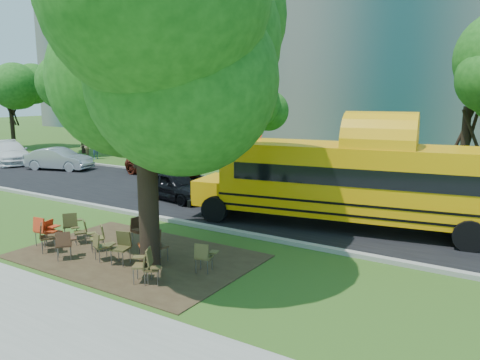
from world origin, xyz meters
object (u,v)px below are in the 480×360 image
Objects in this scene: chair_2 at (64,242)px; bg_car_white at (10,153)px; chair_9 at (82,229)px; chair_0 at (43,228)px; bg_car_silver at (59,159)px; chair_3 at (98,235)px; chair_7 at (149,266)px; chair_14 at (52,230)px; chair_8 at (71,223)px; chair_5 at (120,245)px; school_bus at (374,182)px; bg_car_red at (164,164)px; pedestrian_a at (96,148)px; pedestrian_b at (85,146)px; chair_10 at (138,228)px; chair_13 at (204,255)px; main_tree at (142,41)px; chair_4 at (101,244)px; chair_6 at (144,262)px; chair_1 at (46,235)px; chair_11 at (147,242)px.

bg_car_white is (-19.27, 10.32, 0.20)m from chair_2.
chair_0 is at bearing 77.84° from chair_9.
bg_car_silver reaches higher than chair_0.
chair_3 is 1.03× the size of chair_7.
chair_8 is at bearing 157.22° from chair_14.
chair_5 is 0.23× the size of bg_car_silver.
school_bus is 14.41m from bg_car_red.
pedestrian_a is 0.91× the size of pedestrian_b.
chair_10 is 1.10× the size of chair_14.
chair_2 is 1.04× the size of chair_13.
chair_8 is 1.11× the size of chair_13.
chair_10 reaches higher than chair_3.
pedestrian_a reaches higher than chair_13.
main_tree is 6.87m from chair_0.
chair_0 is 2.97m from chair_10.
school_bus is (4.25, 6.81, -4.39)m from main_tree.
chair_14 is at bearing -162.63° from chair_4.
chair_14 is at bearing 53.08° from chair_6.
chair_1 is at bearing -125.54° from chair_8.
bg_car_white is (-17.65, 9.86, 0.15)m from chair_0.
school_bus is 10.00m from chair_9.
chair_1 reaches higher than chair_13.
chair_1 is (0.58, -0.33, -0.03)m from chair_0.
bg_car_silver is at bearing 93.47° from chair_2.
main_tree is at bearing -90.67° from chair_11.
chair_11 is at bearing -53.31° from chair_8.
school_bus is 10.40m from chair_8.
chair_4 is 1.69m from chair_10.
bg_car_silver is at bearing 97.50° from chair_11.
chair_8 is 0.18× the size of bg_car_white.
chair_3 is 0.16× the size of bg_car_white.
bg_car_white is at bearing 164.85° from school_bus.
chair_3 is 0.96× the size of chair_13.
chair_9 is 20.56m from pedestrian_a.
chair_1 is 4.16m from chair_6.
chair_9 is (-0.81, 1.27, -0.07)m from chair_2.
school_bus reaches higher than chair_14.
pedestrian_a is at bearing 171.53° from chair_1.
chair_3 is (1.83, 0.61, -0.09)m from chair_0.
chair_14 is at bearing 0.03° from pedestrian_b.
chair_10 is 2.75m from chair_14.
bg_car_white reaches higher than bg_car_red.
bg_car_silver is at bearing 178.16° from chair_1.
chair_2 is at bearing -132.10° from chair_4.
main_tree is 6.16m from chair_2.
chair_13 reaches higher than chair_3.
school_bus is at bearing 58.02° from main_tree.
school_bus is 15.12× the size of chair_14.
pedestrian_a is at bearing 142.70° from main_tree.
chair_6 is at bearing -102.26° from chair_11.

